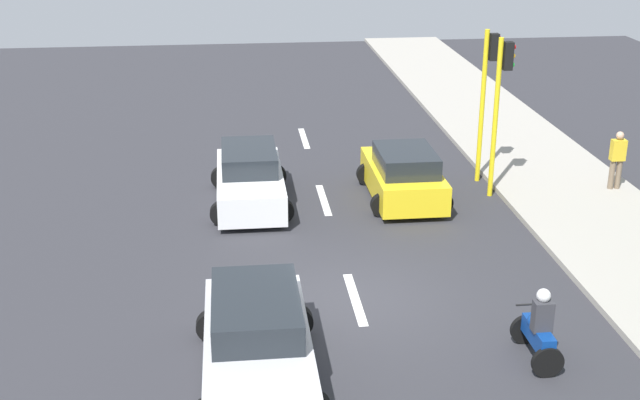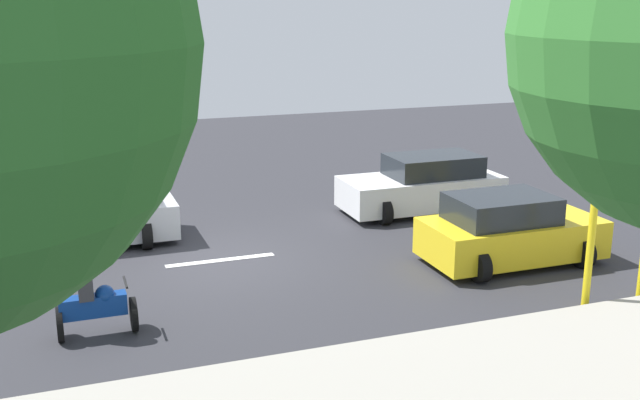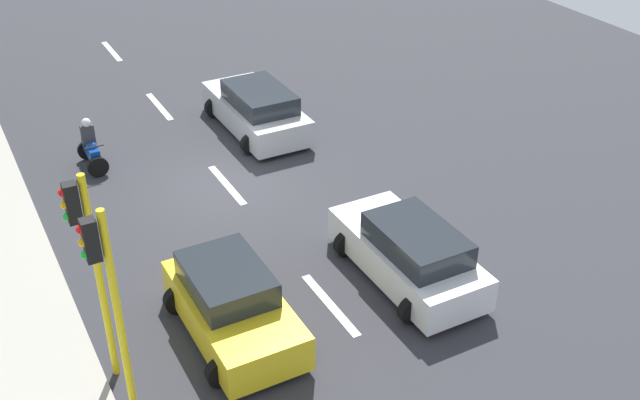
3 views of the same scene
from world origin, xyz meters
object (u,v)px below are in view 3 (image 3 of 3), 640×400
car_yellow_cab (232,305)px  traffic_light_corner (89,252)px  car_silver (257,109)px  traffic_light_midblock (108,292)px  car_white (409,253)px  motorcycle (91,147)px

car_yellow_cab → traffic_light_corner: bearing=0.6°
car_silver → traffic_light_midblock: (7.05, 9.93, 2.22)m
car_white → traffic_light_midblock: (6.90, 1.13, 2.22)m
motorcycle → traffic_light_midblock: traffic_light_midblock is taller
car_silver → traffic_light_corner: traffic_light_corner is taller
car_silver → motorcycle: (5.22, -0.01, -0.07)m
car_yellow_cab → car_silver: bearing=-117.2°
motorcycle → traffic_light_midblock: 10.36m
car_silver → motorcycle: size_ratio=2.94×
car_white → motorcycle: size_ratio=2.79×
car_white → traffic_light_corner: size_ratio=0.95×
car_silver → traffic_light_midblock: bearing=54.6°
motorcycle → car_white: bearing=119.9°
car_white → motorcycle: bearing=-60.1°
motorcycle → traffic_light_corner: bearing=78.1°
car_yellow_cab → car_white: (-4.28, 0.17, 0.00)m
car_yellow_cab → car_silver: 9.69m
car_silver → motorcycle: 5.22m
car_white → traffic_light_corner: traffic_light_corner is taller
car_yellow_cab → car_white: 4.28m
car_white → traffic_light_corner: bearing=-1.2°
car_silver → car_yellow_cab: bearing=62.8°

